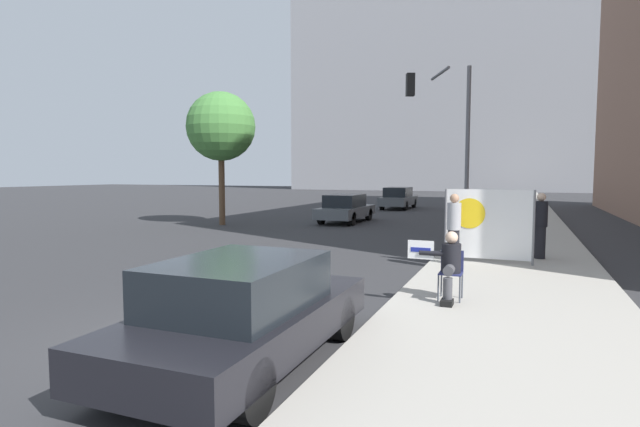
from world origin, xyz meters
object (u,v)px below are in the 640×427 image
Objects in this scene: pedestrian_behind at (540,225)px; parked_car_curbside at (244,311)px; seated_protester at (449,263)px; car_on_road_nearest at (346,208)px; traffic_light_pole at (448,123)px; street_tree_near_curb at (221,127)px; jogger_on_sidewalk at (454,228)px; car_on_road_midblock at (398,198)px; protest_banner at (488,224)px.

pedestrian_behind reaches higher than parked_car_curbside.
car_on_road_nearest is (-6.84, 14.28, -0.13)m from seated_protester.
pedestrian_behind is 7.00m from traffic_light_pole.
traffic_light_pole reaches higher than street_tree_near_curb.
jogger_on_sidewalk is 0.38× the size of car_on_road_midblock.
jogger_on_sidewalk reaches higher than pedestrian_behind.
pedestrian_behind is at bearing 43.36° from protest_banner.
street_tree_near_curb is (-12.22, 6.78, 3.42)m from protest_banner.
traffic_light_pole is (-1.14, 6.95, 3.29)m from jogger_on_sidewalk.
traffic_light_pole is (-1.51, 10.70, 3.52)m from seated_protester.
car_on_road_nearest is at bearing 125.69° from protest_banner.
street_tree_near_curb reaches higher than protest_banner.
traffic_light_pole is at bearing -33.92° from car_on_road_nearest.
street_tree_near_curb is (-11.45, 7.23, 3.51)m from jogger_on_sidewalk.
jogger_on_sidewalk is at bearing 116.13° from seated_protester.
seated_protester is at bearing -75.03° from car_on_road_midblock.
protest_banner reaches higher than pedestrian_behind.
seated_protester is at bearing -64.40° from car_on_road_nearest.
car_on_road_nearest is (-5.33, 3.58, -3.64)m from traffic_light_pole.
jogger_on_sidewalk is 0.39× the size of car_on_road_nearest.
parked_car_curbside is (-3.70, -9.02, -0.36)m from pedestrian_behind.
protest_banner is 7.49m from traffic_light_pole.
pedestrian_behind is 0.42× the size of parked_car_curbside.
car_on_road_nearest is at bearing -22.96° from jogger_on_sidewalk.
jogger_on_sidewalk is 2.62m from pedestrian_behind.
parked_car_curbside is (-1.67, -7.37, -0.36)m from jogger_on_sidewalk.
protest_banner is at bearing 105.02° from seated_protester.
parked_car_curbside is at bearing 112.74° from jogger_on_sidewalk.
street_tree_near_curb is (-11.83, 10.98, 3.74)m from seated_protester.
seated_protester is 4.16m from parked_car_curbside.
pedestrian_behind is at bearing -105.50° from jogger_on_sidewalk.
car_on_road_midblock is (-6.96, 20.34, -0.41)m from protest_banner.
street_tree_near_curb is at bearing 100.72° from pedestrian_behind.
car_on_road_midblock is at bearing 88.44° from car_on_road_nearest.
jogger_on_sidewalk is at bearing -73.44° from car_on_road_midblock.
parked_car_curbside is 0.92× the size of car_on_road_midblock.
protest_banner reaches higher than car_on_road_midblock.
car_on_road_nearest is (-4.80, 17.90, 0.01)m from parked_car_curbside.
traffic_light_pole reaches higher than protest_banner.
car_on_road_nearest is at bearing 33.46° from street_tree_near_curb.
jogger_on_sidewalk is at bearing -80.70° from traffic_light_pole.
traffic_light_pole is at bearing 64.12° from pedestrian_behind.
pedestrian_behind is (1.66, 5.40, 0.23)m from seated_protester.
traffic_light_pole is 1.39× the size of car_on_road_midblock.
jogger_on_sidewalk is at bearing -149.47° from protest_banner.
jogger_on_sidewalk is (-0.38, 3.75, 0.23)m from seated_protester.
seated_protester is 5.65m from pedestrian_behind.
car_on_road_nearest is at bearing 105.00° from parked_car_curbside.
car_on_road_midblock is at bearing 125.35° from seated_protester.
pedestrian_behind is 1.74m from protest_banner.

